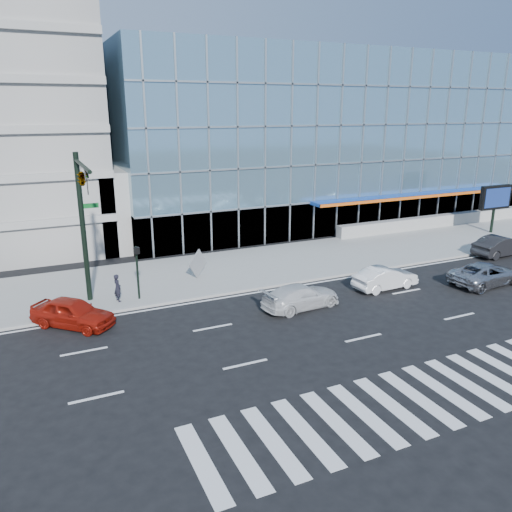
# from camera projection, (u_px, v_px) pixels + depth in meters

# --- Properties ---
(ground) EXTENTS (160.00, 160.00, 0.00)m
(ground) POSITION_uv_depth(u_px,v_px,m) (318.00, 308.00, 26.71)
(ground) COLOR black
(ground) RESTS_ON ground
(sidewalk) EXTENTS (120.00, 8.00, 0.15)m
(sidewalk) POSITION_uv_depth(u_px,v_px,m) (256.00, 266.00, 33.66)
(sidewalk) COLOR gray
(sidewalk) RESTS_ON ground
(theatre_building) EXTENTS (42.00, 26.00, 15.00)m
(theatre_building) POSITION_uv_depth(u_px,v_px,m) (305.00, 136.00, 52.83)
(theatre_building) COLOR #6A97B1
(theatre_building) RESTS_ON ground
(ramp_block) EXTENTS (6.00, 8.00, 6.00)m
(ramp_block) POSITION_uv_depth(u_px,v_px,m) (134.00, 205.00, 39.15)
(ramp_block) COLOR gray
(ramp_block) RESTS_ON ground
(retaining_wall) EXTENTS (30.00, 0.80, 1.00)m
(retaining_wall) POSITION_uv_depth(u_px,v_px,m) (475.00, 216.00, 46.22)
(retaining_wall) COLOR gray
(retaining_wall) RESTS_ON sidewalk
(traffic_signal) EXTENTS (1.14, 5.74, 8.00)m
(traffic_signal) POSITION_uv_depth(u_px,v_px,m) (82.00, 195.00, 24.54)
(traffic_signal) COLOR black
(traffic_signal) RESTS_ON sidewalk
(ped_signal_post) EXTENTS (0.30, 0.33, 3.00)m
(ped_signal_post) POSITION_uv_depth(u_px,v_px,m) (137.00, 265.00, 27.01)
(ped_signal_post) COLOR black
(ped_signal_post) RESTS_ON sidewalk
(marquee_sign) EXTENTS (3.20, 0.43, 4.00)m
(marquee_sign) POSITION_uv_depth(u_px,v_px,m) (495.00, 198.00, 41.59)
(marquee_sign) COLOR black
(marquee_sign) RESTS_ON sidewalk
(silver_suv) EXTENTS (5.01, 2.62, 1.35)m
(silver_suv) POSITION_uv_depth(u_px,v_px,m) (486.00, 274.00, 30.10)
(silver_suv) COLOR #ADACB1
(silver_suv) RESTS_ON ground
(white_suv) EXTENTS (4.63, 2.31, 1.29)m
(white_suv) POSITION_uv_depth(u_px,v_px,m) (301.00, 296.00, 26.56)
(white_suv) COLOR silver
(white_suv) RESTS_ON ground
(white_sedan) EXTENTS (4.08, 1.61, 1.32)m
(white_sedan) POSITION_uv_depth(u_px,v_px,m) (385.00, 278.00, 29.41)
(white_sedan) COLOR silver
(white_sedan) RESTS_ON ground
(dark_sedan) EXTENTS (4.57, 1.82, 1.48)m
(dark_sedan) POSITION_uv_depth(u_px,v_px,m) (501.00, 246.00, 35.97)
(dark_sedan) COLOR black
(dark_sedan) RESTS_ON ground
(red_sedan) EXTENTS (4.19, 4.11, 1.43)m
(red_sedan) POSITION_uv_depth(u_px,v_px,m) (73.00, 313.00, 24.27)
(red_sedan) COLOR #9C170C
(red_sedan) RESTS_ON ground
(pedestrian) EXTENTS (0.50, 0.63, 1.53)m
(pedestrian) POSITION_uv_depth(u_px,v_px,m) (118.00, 288.00, 27.06)
(pedestrian) COLOR black
(pedestrian) RESTS_ON sidewalk
(tilted_panel) EXTENTS (1.54, 1.07, 1.82)m
(tilted_panel) POSITION_uv_depth(u_px,v_px,m) (198.00, 264.00, 30.79)
(tilted_panel) COLOR gray
(tilted_panel) RESTS_ON sidewalk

